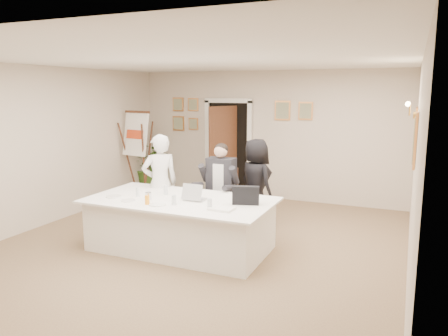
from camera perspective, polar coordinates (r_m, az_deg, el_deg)
floor at (r=6.80m, az=-3.86°, el=-10.34°), size 7.00×7.00×0.00m
ceiling at (r=6.39m, az=-4.16°, el=13.93°), size 6.00×7.00×0.02m
wall_back at (r=9.66m, az=5.60°, el=4.27°), size 6.00×0.10×2.80m
wall_left at (r=8.25m, az=-22.85°, el=2.54°), size 0.10×7.00×2.80m
wall_right at (r=5.74m, az=23.68°, el=-0.49°), size 0.10×7.00×2.80m
doorway at (r=9.84m, az=0.35°, el=2.33°), size 1.14×0.86×2.20m
pictures_back_wall at (r=9.87m, az=1.14°, el=7.06°), size 3.40×0.06×0.80m
pictures_right_wall at (r=6.88m, az=23.65°, el=4.08°), size 0.06×2.20×0.80m
wall_sconce at (r=6.86m, az=23.26°, el=7.03°), size 0.20×0.30×0.24m
conference_table at (r=6.65m, az=-5.69°, el=-7.27°), size 2.77×1.47×0.78m
seated_man at (r=7.44m, az=-0.53°, el=-2.44°), size 0.70×0.74×1.51m
flip_chart at (r=9.82m, az=-10.94°, el=1.15°), size 0.68×0.47×1.90m
standing_man at (r=7.41m, az=-8.36°, el=-2.01°), size 0.71×0.71×1.66m
standing_woman at (r=7.61m, az=4.19°, el=-2.01°), size 0.91×0.84×1.56m
potted_palm at (r=10.70m, az=-9.40°, el=0.31°), size 1.13×1.01×1.16m
laptop at (r=6.47m, az=-3.74°, el=-2.94°), size 0.32×0.35×0.28m
laptop_bag at (r=6.19m, az=2.85°, el=-3.59°), size 0.39×0.21×0.27m
paper_stack at (r=5.93m, az=-0.33°, el=-5.35°), size 0.34×0.25×0.03m
plate_left at (r=6.85m, az=-14.22°, el=-3.62°), size 0.29×0.29×0.01m
plate_mid at (r=6.56m, az=-12.41°, el=-4.16°), size 0.22×0.22×0.01m
plate_near at (r=6.25m, az=-8.70°, el=-4.74°), size 0.30×0.30×0.01m
glass_a at (r=6.79m, az=-11.22°, el=-3.09°), size 0.07×0.07×0.14m
glass_b at (r=6.22m, az=-6.56°, el=-4.17°), size 0.08×0.08×0.14m
glass_c at (r=5.97m, az=-1.88°, el=-4.72°), size 0.08×0.08×0.14m
glass_d at (r=6.84m, az=-7.61°, el=-2.88°), size 0.08×0.08×0.14m
oj_glass at (r=6.29m, az=-10.00°, el=-4.13°), size 0.08×0.08×0.13m
steel_jug at (r=6.57m, az=-9.86°, el=-3.61°), size 0.12×0.12×0.11m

